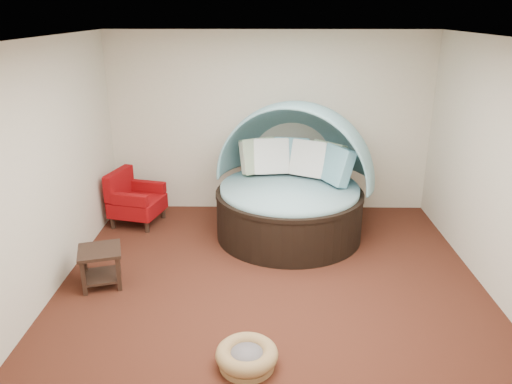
{
  "coord_description": "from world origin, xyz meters",
  "views": [
    {
      "loc": [
        -0.1,
        -5.16,
        3.07
      ],
      "look_at": [
        -0.19,
        0.6,
        0.96
      ],
      "focal_mm": 35.0,
      "sensor_mm": 36.0,
      "label": 1
    }
  ],
  "objects_px": {
    "red_armchair": "(134,199)",
    "side_table": "(101,262)",
    "pet_basket": "(247,356)",
    "canopy_daybed": "(292,175)"
  },
  "relations": [
    {
      "from": "red_armchair",
      "to": "side_table",
      "type": "height_order",
      "value": "red_armchair"
    },
    {
      "from": "red_armchair",
      "to": "side_table",
      "type": "relative_size",
      "value": 1.42
    },
    {
      "from": "side_table",
      "to": "canopy_daybed",
      "type": "bearing_deg",
      "value": 33.48
    },
    {
      "from": "canopy_daybed",
      "to": "red_armchair",
      "type": "height_order",
      "value": "canopy_daybed"
    },
    {
      "from": "canopy_daybed",
      "to": "pet_basket",
      "type": "height_order",
      "value": "canopy_daybed"
    },
    {
      "from": "canopy_daybed",
      "to": "pet_basket",
      "type": "distance_m",
      "value": 3.09
    },
    {
      "from": "pet_basket",
      "to": "side_table",
      "type": "relative_size",
      "value": 1.06
    },
    {
      "from": "canopy_daybed",
      "to": "side_table",
      "type": "xyz_separation_m",
      "value": [
        -2.31,
        -1.53,
        -0.58
      ]
    },
    {
      "from": "pet_basket",
      "to": "red_armchair",
      "type": "bearing_deg",
      "value": 119.1
    },
    {
      "from": "red_armchair",
      "to": "side_table",
      "type": "bearing_deg",
      "value": -74.25
    }
  ]
}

